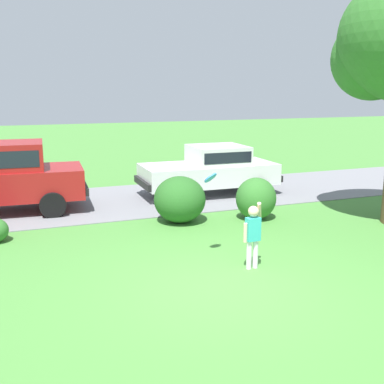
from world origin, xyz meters
TOP-DOWN VIEW (x-y plane):
  - ground_plane at (0.00, 0.00)m, footprint 80.00×80.00m
  - driveway_strip at (0.00, 6.92)m, footprint 28.00×4.40m
  - shrub_centre_left at (0.68, 4.17)m, footprint 1.31×1.31m
  - shrub_centre at (2.62, 3.76)m, footprint 1.05×1.02m
  - parked_sedan at (2.67, 6.80)m, footprint 4.43×2.15m
  - child_thrower at (0.90, 0.67)m, footprint 0.45×0.28m
  - frisbee at (0.36, 1.44)m, footprint 0.33×0.25m

SIDE VIEW (x-z plane):
  - ground_plane at x=0.00m, z-range 0.00..0.00m
  - driveway_strip at x=0.00m, z-range 0.00..0.02m
  - shrub_centre at x=2.62m, z-range -0.05..1.04m
  - shrub_centre_left at x=0.68m, z-range -0.03..1.14m
  - child_thrower at x=0.90m, z-range 0.07..1.36m
  - parked_sedan at x=2.67m, z-range 0.07..1.63m
  - frisbee at x=0.36m, z-range 1.49..1.78m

